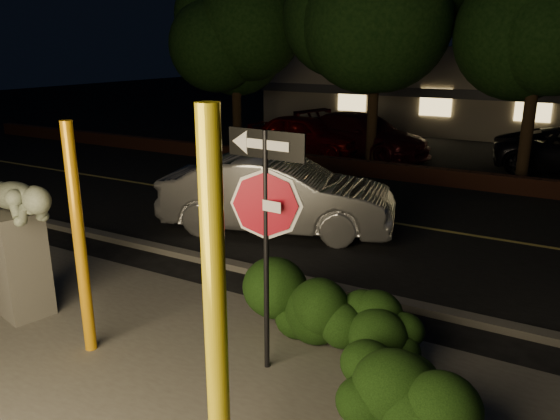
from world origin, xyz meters
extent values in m
plane|color=black|center=(0.00, 10.00, 0.00)|extent=(90.00, 90.00, 0.00)
cube|color=#4C4944|center=(0.00, -1.00, 0.01)|extent=(14.00, 6.00, 0.02)
cube|color=black|center=(0.00, 7.00, 0.01)|extent=(80.00, 8.00, 0.01)
cube|color=tan|center=(0.00, 7.00, 0.02)|extent=(80.00, 0.12, 0.00)
cube|color=#4C4944|center=(0.00, 2.90, 0.06)|extent=(80.00, 0.25, 0.12)
cube|color=#472217|center=(0.00, 11.30, 0.25)|extent=(40.00, 0.35, 0.50)
cube|color=black|center=(0.00, 17.00, 0.01)|extent=(40.00, 12.00, 0.01)
cube|color=gray|center=(0.00, 25.00, 2.00)|extent=(22.00, 10.00, 4.00)
cube|color=#333338|center=(0.00, 19.90, 2.00)|extent=(22.00, 0.20, 0.40)
cube|color=#FFD87F|center=(-6.00, 19.95, 1.60)|extent=(1.40, 0.08, 1.20)
cube|color=#FFD87F|center=(-2.00, 19.95, 1.60)|extent=(1.40, 0.08, 1.20)
cube|color=#FFD87F|center=(2.00, 19.95, 1.60)|extent=(1.40, 0.08, 1.20)
cylinder|color=black|center=(-8.00, 13.00, 1.88)|extent=(0.36, 0.36, 3.75)
ellipsoid|color=black|center=(-8.00, 13.00, 5.36)|extent=(4.60, 4.60, 4.14)
cylinder|color=black|center=(-2.50, 13.20, 2.12)|extent=(0.36, 0.36, 4.25)
cylinder|color=black|center=(2.50, 12.80, 2.00)|extent=(0.36, 0.36, 4.00)
cylinder|color=#F39F0F|center=(-1.48, -0.43, 1.57)|extent=(0.16, 0.16, 3.14)
cylinder|color=yellow|center=(1.74, -1.87, 1.82)|extent=(0.18, 0.18, 3.64)
cylinder|color=black|center=(0.85, 0.37, 1.55)|extent=(0.07, 0.07, 3.09)
cube|color=white|center=(0.85, 0.37, 2.21)|extent=(0.46, 0.07, 0.13)
cube|color=black|center=(0.85, 0.37, 2.93)|extent=(1.05, 0.10, 0.33)
cube|color=white|center=(0.85, 0.37, 2.93)|extent=(0.66, 0.07, 0.13)
cube|color=#4C4944|center=(-3.13, -0.20, 0.83)|extent=(0.78, 0.78, 1.65)
sphere|color=gray|center=(-2.25, -0.41, 2.02)|extent=(0.39, 0.39, 0.39)
ellipsoid|color=black|center=(1.05, 1.36, 0.55)|extent=(2.24, 1.26, 1.11)
ellipsoid|color=black|center=(1.98, 1.42, 0.54)|extent=(1.81, 1.27, 1.07)
ellipsoid|color=black|center=(2.68, 0.05, 0.55)|extent=(1.80, 1.38, 1.11)
imported|color=#B3B4B9|center=(-1.76, 5.24, 0.85)|extent=(5.44, 3.14, 1.69)
imported|color=#710707|center=(-5.27, 13.50, 0.77)|extent=(4.53, 1.85, 1.54)
imported|color=#390D13|center=(-3.33, 14.43, 0.79)|extent=(5.87, 3.71, 1.58)
camera|label=1|loc=(4.04, -4.94, 4.01)|focal=35.00mm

